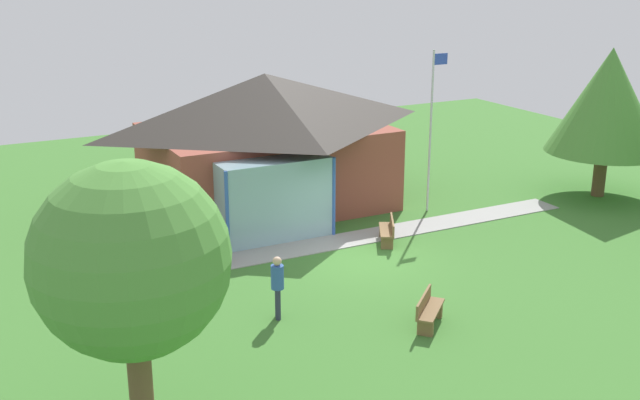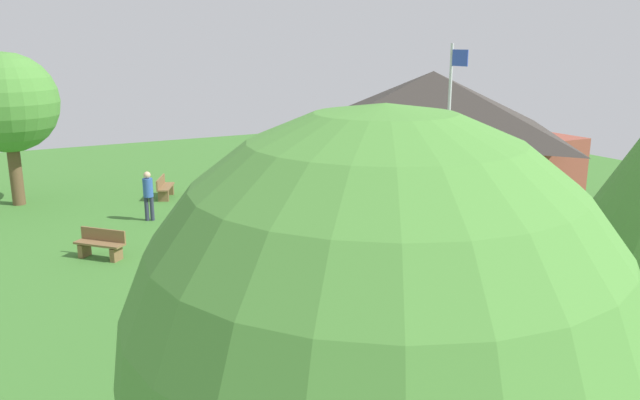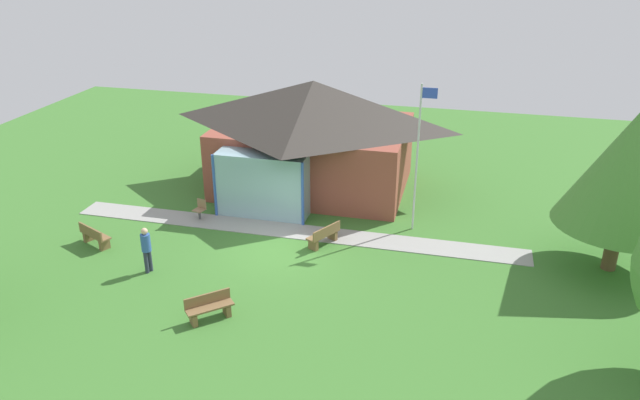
% 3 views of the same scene
% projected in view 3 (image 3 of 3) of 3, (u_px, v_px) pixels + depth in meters
% --- Properties ---
extents(ground_plane, '(44.00, 44.00, 0.00)m').
position_uv_depth(ground_plane, '(280.00, 250.00, 23.64)').
color(ground_plane, '#3D752D').
extents(pavilion, '(9.55, 7.85, 5.08)m').
position_uv_depth(pavilion, '(312.00, 134.00, 28.33)').
color(pavilion, brown).
rests_on(pavilion, ground_plane).
extents(footpath, '(18.77, 1.36, 0.03)m').
position_uv_depth(footpath, '(292.00, 231.00, 25.09)').
color(footpath, '#999993').
rests_on(footpath, ground_plane).
extents(flagpole, '(0.64, 0.08, 6.03)m').
position_uv_depth(flagpole, '(418.00, 153.00, 23.98)').
color(flagpole, silver).
rests_on(flagpole, ground_plane).
extents(bench_rear_near_path, '(1.11, 1.52, 0.84)m').
position_uv_depth(bench_rear_near_path, '(324.00, 236.00, 23.86)').
color(bench_rear_near_path, brown).
rests_on(bench_rear_near_path, ground_plane).
extents(bench_front_center, '(1.40, 1.34, 0.84)m').
position_uv_depth(bench_front_center, '(209.00, 308.00, 19.33)').
color(bench_front_center, brown).
rests_on(bench_front_center, ground_plane).
extents(bench_mid_left, '(1.54, 1.04, 0.84)m').
position_uv_depth(bench_mid_left, '(95.00, 236.00, 23.83)').
color(bench_mid_left, brown).
rests_on(bench_mid_left, ground_plane).
extents(patio_chair_west, '(0.53, 0.53, 0.86)m').
position_uv_depth(patio_chair_west, '(200.00, 210.00, 26.01)').
color(patio_chair_west, '#8C6B4C').
rests_on(patio_chair_west, ground_plane).
extents(visitor_strolling_lawn, '(0.34, 0.34, 1.74)m').
position_uv_depth(visitor_strolling_lawn, '(146.00, 246.00, 21.74)').
color(visitor_strolling_lawn, '#2D3347').
rests_on(visitor_strolling_lawn, ground_plane).
extents(tree_east_hedge, '(4.54, 4.54, 5.90)m').
position_uv_depth(tree_east_hedge, '(629.00, 170.00, 20.82)').
color(tree_east_hedge, brown).
rests_on(tree_east_hedge, ground_plane).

